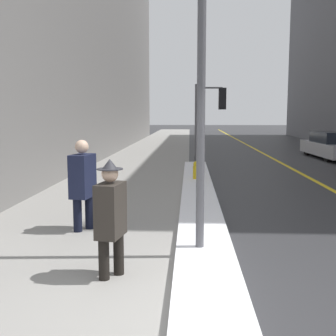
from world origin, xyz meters
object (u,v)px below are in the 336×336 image
at_px(pedestrian_in_glasses, 83,181).
at_px(fire_hydrant, 196,173).
at_px(lamp_post, 202,37).
at_px(pedestrian_in_fedora, 111,214).
at_px(parked_car_silver, 333,146).
at_px(traffic_light_near, 213,107).

distance_m(pedestrian_in_glasses, fire_hydrant, 5.68).
xyz_separation_m(lamp_post, pedestrian_in_glasses, (-2.07, 1.34, -2.24)).
height_order(pedestrian_in_fedora, pedestrian_in_glasses, pedestrian_in_glasses).
xyz_separation_m(lamp_post, parked_car_silver, (6.70, 14.43, -2.55)).
bearing_deg(lamp_post, fire_hydrant, 89.61).
distance_m(lamp_post, traffic_light_near, 11.98).
distance_m(traffic_light_near, pedestrian_in_glasses, 11.08).
bearing_deg(traffic_light_near, pedestrian_in_fedora, -102.99).
bearing_deg(traffic_light_near, pedestrian_in_glasses, -109.44).
distance_m(pedestrian_in_glasses, parked_car_silver, 15.76).
distance_m(traffic_light_near, fire_hydrant, 5.78).
distance_m(pedestrian_in_fedora, pedestrian_in_glasses, 2.36).
height_order(lamp_post, pedestrian_in_glasses, lamp_post).
bearing_deg(fire_hydrant, parked_car_silver, 49.71).
height_order(pedestrian_in_fedora, fire_hydrant, pedestrian_in_fedora).
bearing_deg(pedestrian_in_glasses, pedestrian_in_fedora, 32.94).
height_order(pedestrian_in_glasses, parked_car_silver, pedestrian_in_glasses).
xyz_separation_m(parked_car_silver, fire_hydrant, (-6.66, -7.85, -0.26)).
relative_size(lamp_post, fire_hydrant, 7.61).
height_order(lamp_post, parked_car_silver, lamp_post).
relative_size(pedestrian_in_fedora, parked_car_silver, 0.32).
relative_size(traffic_light_near, pedestrian_in_glasses, 2.03).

